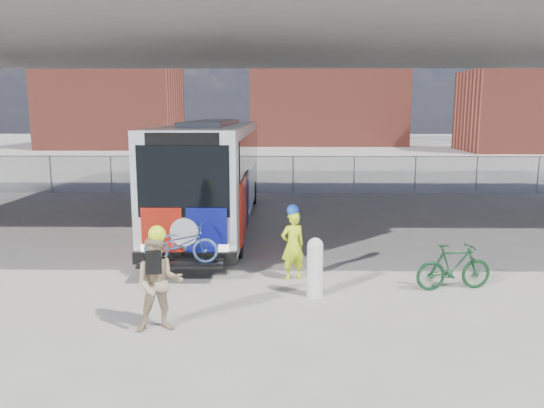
{
  "coord_description": "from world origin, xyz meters",
  "views": [
    {
      "loc": [
        0.31,
        -13.93,
        4.01
      ],
      "look_at": [
        0.13,
        -0.22,
        1.6
      ],
      "focal_mm": 35.0,
      "sensor_mm": 36.0,
      "label": 1
    }
  ],
  "objects_px": {
    "cyclist_hivis": "(293,244)",
    "bike_parked": "(454,267)",
    "bus": "(214,166)",
    "cyclist_tan": "(159,282)",
    "bollard": "(315,265)"
  },
  "relations": [
    {
      "from": "cyclist_hivis",
      "to": "bike_parked",
      "type": "bearing_deg",
      "value": 143.81
    },
    {
      "from": "bus",
      "to": "bike_parked",
      "type": "bearing_deg",
      "value": -48.27
    },
    {
      "from": "bus",
      "to": "bollard",
      "type": "bearing_deg",
      "value": -67.64
    },
    {
      "from": "bollard",
      "to": "cyclist_hivis",
      "type": "xyz_separation_m",
      "value": [
        -0.45,
        1.2,
        0.18
      ]
    },
    {
      "from": "bus",
      "to": "cyclist_hivis",
      "type": "relative_size",
      "value": 7.01
    },
    {
      "from": "bus",
      "to": "bike_parked",
      "type": "distance_m",
      "value": 9.55
    },
    {
      "from": "bollard",
      "to": "bike_parked",
      "type": "relative_size",
      "value": 0.74
    },
    {
      "from": "cyclist_hivis",
      "to": "cyclist_tan",
      "type": "bearing_deg",
      "value": 25.68
    },
    {
      "from": "bike_parked",
      "to": "cyclist_hivis",
      "type": "bearing_deg",
      "value": 69.74
    },
    {
      "from": "cyclist_hivis",
      "to": "cyclist_tan",
      "type": "relative_size",
      "value": 0.92
    },
    {
      "from": "bus",
      "to": "bollard",
      "type": "height_order",
      "value": "bus"
    },
    {
      "from": "bus",
      "to": "bollard",
      "type": "xyz_separation_m",
      "value": [
        3.1,
        -7.53,
        -1.4
      ]
    },
    {
      "from": "bollard",
      "to": "cyclist_tan",
      "type": "xyz_separation_m",
      "value": [
        -2.97,
        -1.88,
        0.23
      ]
    },
    {
      "from": "bollard",
      "to": "bike_parked",
      "type": "xyz_separation_m",
      "value": [
        3.18,
        0.49,
        -0.17
      ]
    },
    {
      "from": "bus",
      "to": "cyclist_tan",
      "type": "relative_size",
      "value": 6.47
    }
  ]
}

